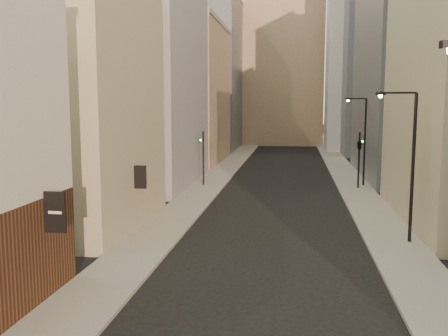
{
  "coord_description": "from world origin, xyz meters",
  "views": [
    {
      "loc": [
        1.14,
        -2.46,
        7.47
      ],
      "look_at": [
        -2.2,
        21.19,
        4.36
      ],
      "focal_mm": 40.0,
      "sensor_mm": 36.0,
      "label": 1
    }
  ],
  "objects_px": {
    "streetlamp_mid": "(409,158)",
    "traffic_light_right": "(359,145)",
    "streetlamp_far": "(363,137)",
    "clock_tower": "(284,48)",
    "white_tower": "(355,30)",
    "traffic_light_left": "(203,147)"
  },
  "relations": [
    {
      "from": "white_tower",
      "to": "streetlamp_far",
      "type": "distance_m",
      "value": 37.72
    },
    {
      "from": "streetlamp_far",
      "to": "traffic_light_right",
      "type": "relative_size",
      "value": 1.58
    },
    {
      "from": "traffic_light_left",
      "to": "traffic_light_right",
      "type": "xyz_separation_m",
      "value": [
        13.64,
        0.37,
        0.33
      ]
    },
    {
      "from": "white_tower",
      "to": "traffic_light_right",
      "type": "height_order",
      "value": "white_tower"
    },
    {
      "from": "traffic_light_left",
      "to": "traffic_light_right",
      "type": "bearing_deg",
      "value": 166.34
    },
    {
      "from": "clock_tower",
      "to": "traffic_light_right",
      "type": "xyz_separation_m",
      "value": [
        7.73,
        -50.34,
        -13.75
      ]
    },
    {
      "from": "white_tower",
      "to": "streetlamp_mid",
      "type": "bearing_deg",
      "value": -93.1
    },
    {
      "from": "clock_tower",
      "to": "streetlamp_mid",
      "type": "relative_size",
      "value": 5.57
    },
    {
      "from": "streetlamp_mid",
      "to": "streetlamp_far",
      "type": "relative_size",
      "value": 1.02
    },
    {
      "from": "clock_tower",
      "to": "white_tower",
      "type": "distance_m",
      "value": 17.83
    },
    {
      "from": "traffic_light_left",
      "to": "clock_tower",
      "type": "bearing_deg",
      "value": -111.88
    },
    {
      "from": "streetlamp_mid",
      "to": "streetlamp_far",
      "type": "bearing_deg",
      "value": 90.39
    },
    {
      "from": "clock_tower",
      "to": "traffic_light_left",
      "type": "xyz_separation_m",
      "value": [
        -5.91,
        -50.71,
        -14.08
      ]
    },
    {
      "from": "streetlamp_mid",
      "to": "streetlamp_far",
      "type": "distance_m",
      "value": 18.6
    },
    {
      "from": "white_tower",
      "to": "traffic_light_left",
      "type": "distance_m",
      "value": 43.13
    },
    {
      "from": "traffic_light_left",
      "to": "streetlamp_mid",
      "type": "bearing_deg",
      "value": 114.68
    },
    {
      "from": "clock_tower",
      "to": "traffic_light_left",
      "type": "bearing_deg",
      "value": -96.65
    },
    {
      "from": "clock_tower",
      "to": "white_tower",
      "type": "relative_size",
      "value": 1.08
    },
    {
      "from": "streetlamp_far",
      "to": "traffic_light_left",
      "type": "height_order",
      "value": "streetlamp_far"
    },
    {
      "from": "streetlamp_mid",
      "to": "traffic_light_left",
      "type": "relative_size",
      "value": 1.61
    },
    {
      "from": "streetlamp_far",
      "to": "traffic_light_right",
      "type": "distance_m",
      "value": 1.66
    },
    {
      "from": "streetlamp_mid",
      "to": "traffic_light_right",
      "type": "xyz_separation_m",
      "value": [
        -0.38,
        17.14,
        -0.72
      ]
    }
  ]
}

